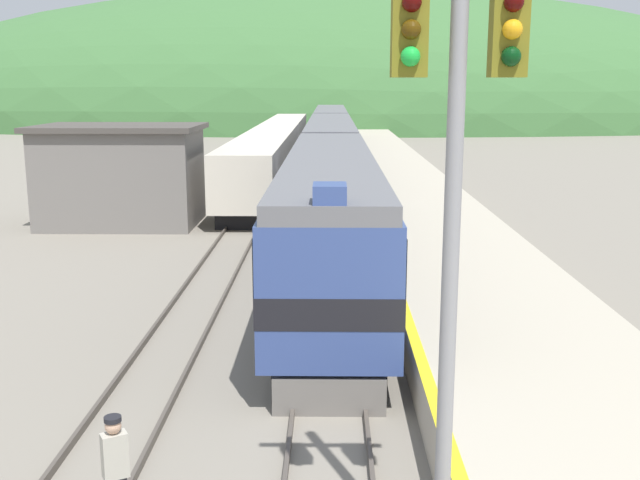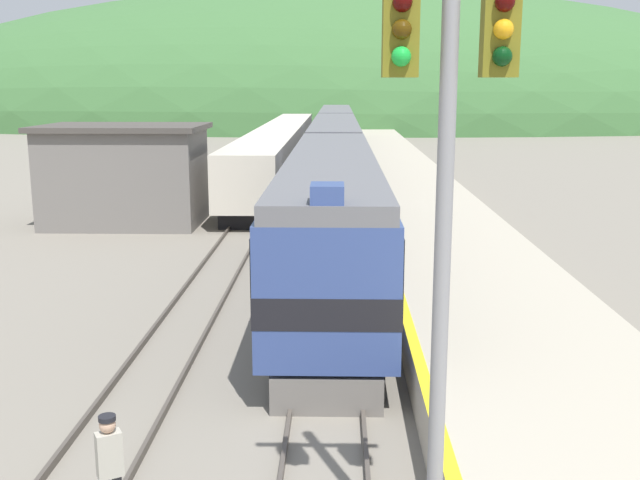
% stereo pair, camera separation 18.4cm
% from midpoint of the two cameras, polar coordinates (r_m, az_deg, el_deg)
% --- Properties ---
extents(track_main, '(1.52, 180.00, 0.16)m').
position_cam_midpoint_polar(track_main, '(72.39, 0.73, 6.81)').
color(track_main, '#4C443D').
rests_on(track_main, ground).
extents(track_siding, '(1.51, 180.00, 0.16)m').
position_cam_midpoint_polar(track_siding, '(72.50, -2.39, 6.81)').
color(track_siding, '#4C443D').
rests_on(track_siding, ground).
extents(platform, '(5.23, 140.00, 1.01)m').
position_cam_midpoint_polar(platform, '(52.61, 5.44, 5.32)').
color(platform, '#B2A893').
rests_on(platform, ground).
extents(distant_hills, '(160.07, 72.03, 43.00)m').
position_cam_midpoint_polar(distant_hills, '(126.97, 0.78, 8.94)').
color(distant_hills, '#3D6B38').
rests_on(distant_hills, ground).
extents(station_shed, '(7.38, 5.18, 4.58)m').
position_cam_midpoint_polar(station_shed, '(35.66, -15.05, 4.82)').
color(station_shed, slate).
rests_on(station_shed, ground).
extents(express_train_lead_car, '(2.92, 20.78, 4.55)m').
position_cam_midpoint_polar(express_train_lead_car, '(24.17, 0.55, 2.00)').
color(express_train_lead_car, black).
rests_on(express_train_lead_car, ground).
extents(carriage_second, '(2.91, 22.46, 4.19)m').
position_cam_midpoint_polar(carriage_second, '(46.74, 0.69, 6.75)').
color(carriage_second, black).
rests_on(carriage_second, ground).
extents(carriage_third, '(2.91, 22.46, 4.19)m').
position_cam_midpoint_polar(carriage_third, '(70.02, 0.74, 8.45)').
color(carriage_third, black).
rests_on(carriage_third, ground).
extents(siding_train, '(2.90, 44.94, 3.41)m').
position_cam_midpoint_polar(siding_train, '(54.64, -3.45, 6.93)').
color(siding_train, black).
rests_on(siding_train, ground).
extents(signal_mast_main, '(2.20, 0.42, 8.51)m').
position_cam_midpoint_polar(signal_mast_main, '(8.73, 9.62, 6.21)').
color(signal_mast_main, gray).
rests_on(signal_mast_main, ground).
extents(track_worker, '(0.42, 0.37, 1.80)m').
position_cam_midpoint_polar(track_worker, '(11.62, -15.77, -16.25)').
color(track_worker, '#2D2D33').
rests_on(track_worker, ground).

